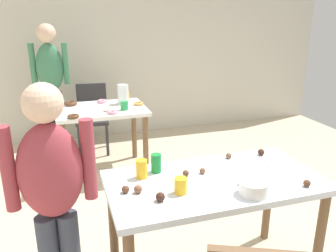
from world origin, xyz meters
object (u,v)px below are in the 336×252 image
at_px(pitcher_far, 123,94).
at_px(person_girl_near, 53,194).
at_px(dining_table_near, 214,194).
at_px(dining_table_far, 102,119).
at_px(mixing_bowl, 253,188).
at_px(chair_far_table, 92,114).
at_px(soda_can, 156,163).
at_px(person_adult_far, 51,78).

bearing_deg(pitcher_far, person_girl_near, -109.70).
bearing_deg(dining_table_near, dining_table_far, 103.37).
height_order(person_girl_near, mixing_bowl, person_girl_near).
height_order(dining_table_far, chair_far_table, chair_far_table).
relative_size(dining_table_near, soda_can, 10.89).
height_order(chair_far_table, pitcher_far, pitcher_far).
bearing_deg(dining_table_near, pitcher_far, 95.36).
height_order(dining_table_near, mixing_bowl, mixing_bowl).
distance_m(person_adult_far, soda_can, 2.52).
bearing_deg(person_adult_far, dining_table_far, -55.31).
bearing_deg(mixing_bowl, soda_can, 134.99).
bearing_deg(dining_table_near, chair_far_table, 100.63).
bearing_deg(mixing_bowl, dining_table_far, 105.13).
bearing_deg(soda_can, dining_table_far, 94.63).
height_order(dining_table_far, soda_can, soda_can).
bearing_deg(person_girl_near, pitcher_far, 70.30).
xyz_separation_m(dining_table_near, chair_far_table, (-0.49, 2.63, -0.15)).
bearing_deg(chair_far_table, person_adult_far, 178.53).
xyz_separation_m(dining_table_near, person_girl_near, (-0.94, -0.07, 0.20)).
relative_size(person_girl_near, mixing_bowl, 8.66).
bearing_deg(soda_can, chair_far_table, 94.15).
distance_m(dining_table_near, soda_can, 0.41).
height_order(person_girl_near, soda_can, person_girl_near).
distance_m(dining_table_near, mixing_bowl, 0.30).
distance_m(person_girl_near, mixing_bowl, 1.08).
xyz_separation_m(dining_table_far, mixing_bowl, (0.58, -2.16, 0.16)).
height_order(chair_far_table, person_adult_far, person_adult_far).
relative_size(dining_table_far, chair_far_table, 1.10).
xyz_separation_m(dining_table_far, pitcher_far, (0.27, 0.11, 0.23)).
height_order(chair_far_table, mixing_bowl, chair_far_table).
distance_m(dining_table_near, chair_far_table, 2.68).
height_order(person_adult_far, pitcher_far, person_adult_far).
relative_size(person_girl_near, person_adult_far, 0.88).
height_order(dining_table_near, pitcher_far, pitcher_far).
relative_size(dining_table_near, person_adult_far, 0.82).
distance_m(mixing_bowl, soda_can, 0.63).
xyz_separation_m(person_girl_near, mixing_bowl, (1.07, -0.16, -0.06)).
xyz_separation_m(dining_table_near, soda_can, (-0.32, 0.21, 0.16)).
relative_size(dining_table_far, soda_can, 7.82).
bearing_deg(person_adult_far, person_girl_near, -89.76).
distance_m(dining_table_far, person_girl_near, 2.06).
xyz_separation_m(dining_table_far, person_adult_far, (-0.50, 0.72, 0.35)).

